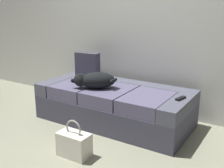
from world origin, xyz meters
name	(u,v)px	position (x,y,z in m)	size (l,w,h in m)	color
ground_plane	(63,155)	(0.00, 0.00, 0.00)	(10.00, 10.00, 0.00)	gray
back_wall	(139,7)	(0.00, 1.57, 1.40)	(6.40, 0.10, 2.80)	silver
couch	(114,105)	(0.00, 0.96, 0.23)	(1.88, 0.86, 0.46)	#424154
dog_dark	(94,80)	(-0.17, 0.79, 0.56)	(0.53, 0.44, 0.20)	black
tv_remote	(181,98)	(0.84, 0.95, 0.47)	(0.04, 0.15, 0.02)	black
throw_pillow	(87,65)	(-0.58, 1.19, 0.63)	(0.34, 0.12, 0.34)	#3F3D4B
handbag	(74,144)	(0.11, 0.05, 0.13)	(0.32, 0.18, 0.38)	white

